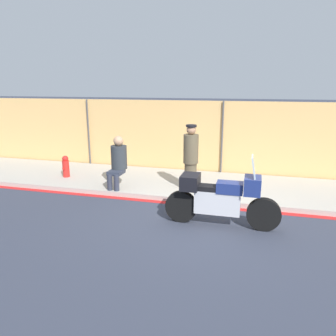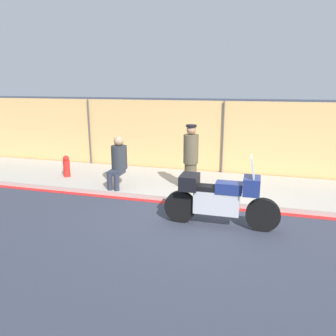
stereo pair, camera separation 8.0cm
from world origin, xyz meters
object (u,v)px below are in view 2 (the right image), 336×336
Objects in this scene: motorcycle at (220,198)px; fire_hydrant at (66,166)px; person_seated_on_curb at (118,159)px; officer_standing at (191,158)px.

motorcycle is 3.61× the size of fire_hydrant.
fire_hydrant is (-4.83, 2.05, -0.16)m from motorcycle.
motorcycle is 5.25m from fire_hydrant.
motorcycle reaches higher than person_seated_on_curb.
officer_standing is 1.96m from person_seated_on_curb.
motorcycle is at bearing -61.16° from officer_standing.
person_seated_on_curb is at bearing 151.41° from motorcycle.
person_seated_on_curb is (-1.95, -0.16, -0.12)m from officer_standing.
officer_standing is 1.25× the size of person_seated_on_curb.
fire_hydrant is at bearing 156.97° from motorcycle.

